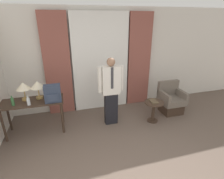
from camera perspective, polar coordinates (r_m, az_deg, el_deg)
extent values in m
cube|color=silver|center=(4.83, -4.01, 9.52)|extent=(10.00, 0.06, 2.70)
cube|color=white|center=(4.72, -3.65, 8.49)|extent=(1.49, 0.06, 2.58)
cube|color=brown|center=(4.62, -17.36, 7.24)|extent=(0.65, 0.06, 2.58)
cube|color=brown|center=(5.07, 8.89, 9.21)|extent=(0.65, 0.06, 2.58)
cube|color=#38281E|center=(4.11, -24.58, -3.62)|extent=(1.28, 0.55, 0.03)
cylinder|color=#38281E|center=(4.24, -31.95, -10.19)|extent=(0.05, 0.05, 0.73)
cylinder|color=#38281E|center=(4.04, -15.90, -8.99)|extent=(0.05, 0.05, 0.73)
cylinder|color=#38281E|center=(4.59, -30.67, -7.46)|extent=(0.05, 0.05, 0.73)
cylinder|color=#38281E|center=(4.41, -16.01, -6.21)|extent=(0.05, 0.05, 0.73)
cylinder|color=tan|center=(4.22, -26.36, -2.77)|extent=(0.15, 0.15, 0.04)
cylinder|color=tan|center=(4.18, -26.65, -1.22)|extent=(0.02, 0.02, 0.21)
cone|color=beige|center=(4.12, -27.06, 1.06)|extent=(0.30, 0.30, 0.15)
cylinder|color=tan|center=(4.17, -22.58, -2.41)|extent=(0.15, 0.15, 0.04)
cylinder|color=tan|center=(4.13, -22.83, -0.83)|extent=(0.02, 0.02, 0.21)
cone|color=beige|center=(4.07, -23.19, 1.48)|extent=(0.30, 0.30, 0.15)
cylinder|color=#336638|center=(4.05, -29.70, -3.49)|extent=(0.06, 0.06, 0.16)
cylinder|color=#336638|center=(4.01, -29.98, -2.13)|extent=(0.03, 0.03, 0.05)
cylinder|color=silver|center=(3.92, -25.62, -3.56)|extent=(0.07, 0.07, 0.16)
cylinder|color=silver|center=(3.88, -25.86, -2.22)|extent=(0.03, 0.03, 0.04)
cube|color=#2D384C|center=(3.84, -18.83, -1.23)|extent=(0.33, 0.18, 0.37)
cube|color=#2D384C|center=(3.77, -18.77, -2.61)|extent=(0.23, 0.03, 0.17)
cube|color=black|center=(4.22, -0.32, -6.23)|extent=(0.30, 0.16, 0.78)
cube|color=silver|center=(3.93, -0.35, 3.01)|extent=(0.41, 0.19, 0.65)
cube|color=#333338|center=(3.82, 0.05, 3.70)|extent=(0.06, 0.01, 0.49)
cylinder|color=silver|center=(3.87, -3.96, 3.13)|extent=(0.09, 0.09, 0.59)
cylinder|color=silver|center=(4.00, 3.15, 3.77)|extent=(0.09, 0.09, 0.59)
sphere|color=#936B51|center=(3.82, -0.36, 8.99)|extent=(0.19, 0.19, 0.19)
cube|color=#38281E|center=(5.07, 18.65, -5.62)|extent=(0.52, 0.48, 0.28)
cube|color=#665B51|center=(4.98, 18.95, -3.39)|extent=(0.61, 0.56, 0.16)
cube|color=#665B51|center=(5.05, 17.83, 0.60)|extent=(0.61, 0.10, 0.40)
cube|color=#665B51|center=(4.77, 16.58, -1.97)|extent=(0.08, 0.56, 0.18)
cube|color=#665B51|center=(5.06, 21.64, -1.24)|extent=(0.08, 0.56, 0.18)
cylinder|color=#38281E|center=(4.59, 13.05, -9.81)|extent=(0.26, 0.26, 0.02)
cylinder|color=#38281E|center=(4.47, 13.31, -7.18)|extent=(0.08, 0.08, 0.50)
cylinder|color=#38281E|center=(4.35, 13.61, -4.13)|extent=(0.47, 0.47, 0.02)
cube|color=brown|center=(4.34, 13.42, -3.76)|extent=(0.15, 0.25, 0.03)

